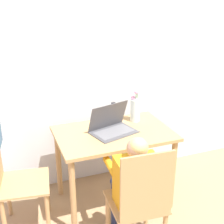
{
  "coord_description": "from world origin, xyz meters",
  "views": [
    {
      "loc": [
        -1.13,
        -0.62,
        1.93
      ],
      "look_at": [
        -0.23,
        1.75,
        0.91
      ],
      "focal_mm": 50.0,
      "sensor_mm": 36.0,
      "label": 1
    }
  ],
  "objects_px": {
    "person_seated": "(133,178)",
    "water_bottle": "(113,114)",
    "chair_spare": "(6,164)",
    "flower_vase": "(135,109)",
    "laptop": "(112,125)",
    "chair_occupied": "(139,203)"
  },
  "relations": [
    {
      "from": "person_seated",
      "to": "water_bottle",
      "type": "relative_size",
      "value": 4.57
    },
    {
      "from": "chair_spare",
      "to": "flower_vase",
      "type": "bearing_deg",
      "value": -71.94
    },
    {
      "from": "chair_spare",
      "to": "water_bottle",
      "type": "distance_m",
      "value": 1.04
    },
    {
      "from": "laptop",
      "to": "water_bottle",
      "type": "distance_m",
      "value": 0.18
    },
    {
      "from": "chair_occupied",
      "to": "water_bottle",
      "type": "height_order",
      "value": "water_bottle"
    },
    {
      "from": "chair_spare",
      "to": "flower_vase",
      "type": "relative_size",
      "value": 2.99
    },
    {
      "from": "chair_occupied",
      "to": "person_seated",
      "type": "height_order",
      "value": "person_seated"
    },
    {
      "from": "chair_occupied",
      "to": "laptop",
      "type": "bearing_deg",
      "value": -90.05
    },
    {
      "from": "chair_occupied",
      "to": "water_bottle",
      "type": "bearing_deg",
      "value": -94.47
    },
    {
      "from": "chair_spare",
      "to": "flower_vase",
      "type": "height_order",
      "value": "flower_vase"
    },
    {
      "from": "flower_vase",
      "to": "laptop",
      "type": "bearing_deg",
      "value": -153.61
    },
    {
      "from": "laptop",
      "to": "flower_vase",
      "type": "xyz_separation_m",
      "value": [
        0.3,
        0.15,
        0.06
      ]
    },
    {
      "from": "person_seated",
      "to": "flower_vase",
      "type": "distance_m",
      "value": 0.82
    },
    {
      "from": "flower_vase",
      "to": "water_bottle",
      "type": "relative_size",
      "value": 1.5
    },
    {
      "from": "chair_occupied",
      "to": "flower_vase",
      "type": "xyz_separation_m",
      "value": [
        0.34,
        0.84,
        0.38
      ]
    },
    {
      "from": "chair_spare",
      "to": "person_seated",
      "type": "bearing_deg",
      "value": -111.16
    },
    {
      "from": "person_seated",
      "to": "laptop",
      "type": "height_order",
      "value": "laptop"
    },
    {
      "from": "chair_occupied",
      "to": "chair_spare",
      "type": "relative_size",
      "value": 0.99
    },
    {
      "from": "chair_occupied",
      "to": "laptop",
      "type": "relative_size",
      "value": 2.15
    },
    {
      "from": "water_bottle",
      "to": "flower_vase",
      "type": "bearing_deg",
      "value": -2.91
    },
    {
      "from": "chair_spare",
      "to": "laptop",
      "type": "distance_m",
      "value": 0.93
    },
    {
      "from": "person_seated",
      "to": "water_bottle",
      "type": "xyz_separation_m",
      "value": [
        0.11,
        0.72,
        0.23
      ]
    }
  ]
}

